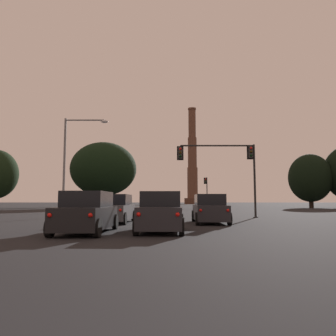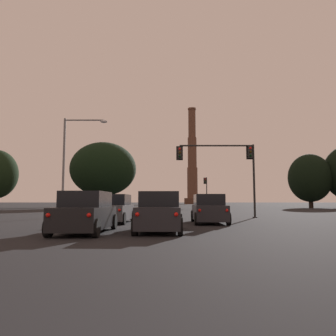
{
  "view_description": "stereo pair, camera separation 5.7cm",
  "coord_description": "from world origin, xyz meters",
  "px_view_note": "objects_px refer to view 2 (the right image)",
  "views": [
    {
      "loc": [
        0.17,
        -0.38,
        1.43
      ],
      "look_at": [
        0.3,
        33.08,
        4.8
      ],
      "focal_mm": 35.0,
      "sensor_mm": 36.0,
      "label": 1
    },
    {
      "loc": [
        0.22,
        -0.38,
        1.43
      ],
      "look_at": [
        0.3,
        33.08,
        4.8
      ],
      "focal_mm": 35.0,
      "sensor_mm": 36.0,
      "label": 2
    }
  ],
  "objects_px": {
    "traffic_light_far_right": "(205,188)",
    "street_lamp": "(70,155)",
    "suv_left_lane_second": "(85,213)",
    "suv_right_lane_front": "(208,209)",
    "suv_center_lane_second": "(159,212)",
    "smokestack": "(192,166)",
    "traffic_light_overhead_right": "(227,161)",
    "suv_left_lane_front": "(114,209)"
  },
  "relations": [
    {
      "from": "suv_left_lane_second",
      "to": "suv_center_lane_second",
      "type": "bearing_deg",
      "value": 12.25
    },
    {
      "from": "suv_left_lane_front",
      "to": "suv_right_lane_front",
      "type": "bearing_deg",
      "value": -1.94
    },
    {
      "from": "suv_left_lane_front",
      "to": "suv_right_lane_front",
      "type": "xyz_separation_m",
      "value": [
        6.18,
        -0.42,
        0.0
      ]
    },
    {
      "from": "street_lamp",
      "to": "suv_left_lane_front",
      "type": "bearing_deg",
      "value": -52.95
    },
    {
      "from": "traffic_light_far_right",
      "to": "street_lamp",
      "type": "xyz_separation_m",
      "value": [
        -15.94,
        -36.09,
        1.41
      ]
    },
    {
      "from": "suv_left_lane_second",
      "to": "traffic_light_overhead_right",
      "type": "xyz_separation_m",
      "value": [
        8.96,
        13.41,
        4.02
      ]
    },
    {
      "from": "suv_left_lane_second",
      "to": "traffic_light_overhead_right",
      "type": "relative_size",
      "value": 0.71
    },
    {
      "from": "suv_center_lane_second",
      "to": "suv_left_lane_front",
      "type": "bearing_deg",
      "value": 119.39
    },
    {
      "from": "suv_center_lane_second",
      "to": "street_lamp",
      "type": "height_order",
      "value": "street_lamp"
    },
    {
      "from": "suv_right_lane_front",
      "to": "traffic_light_far_right",
      "type": "height_order",
      "value": "traffic_light_far_right"
    },
    {
      "from": "suv_left_lane_second",
      "to": "suv_right_lane_front",
      "type": "distance_m",
      "value": 9.0
    },
    {
      "from": "street_lamp",
      "to": "suv_right_lane_front",
      "type": "bearing_deg",
      "value": -31.99
    },
    {
      "from": "suv_center_lane_second",
      "to": "traffic_light_overhead_right",
      "type": "relative_size",
      "value": 0.71
    },
    {
      "from": "traffic_light_far_right",
      "to": "street_lamp",
      "type": "bearing_deg",
      "value": -113.83
    },
    {
      "from": "street_lamp",
      "to": "traffic_light_far_right",
      "type": "bearing_deg",
      "value": 66.17
    },
    {
      "from": "suv_right_lane_front",
      "to": "smokestack",
      "type": "xyz_separation_m",
      "value": [
        8.64,
        129.47,
        16.77
      ]
    },
    {
      "from": "traffic_light_far_right",
      "to": "suv_right_lane_front",
      "type": "bearing_deg",
      "value": -96.42
    },
    {
      "from": "suv_left_lane_front",
      "to": "street_lamp",
      "type": "relative_size",
      "value": 0.57
    },
    {
      "from": "suv_left_lane_front",
      "to": "smokestack",
      "type": "bearing_deg",
      "value": 85.41
    },
    {
      "from": "traffic_light_overhead_right",
      "to": "street_lamp",
      "type": "relative_size",
      "value": 0.8
    },
    {
      "from": "traffic_light_far_right",
      "to": "street_lamp",
      "type": "height_order",
      "value": "street_lamp"
    },
    {
      "from": "suv_center_lane_second",
      "to": "traffic_light_far_right",
      "type": "xyz_separation_m",
      "value": [
        7.85,
        48.72,
        3.07
      ]
    },
    {
      "from": "suv_right_lane_front",
      "to": "traffic_light_far_right",
      "type": "bearing_deg",
      "value": 84.6
    },
    {
      "from": "suv_left_lane_front",
      "to": "street_lamp",
      "type": "distance_m",
      "value": 9.31
    },
    {
      "from": "suv_left_lane_second",
      "to": "street_lamp",
      "type": "relative_size",
      "value": 0.57
    },
    {
      "from": "traffic_light_far_right",
      "to": "suv_left_lane_second",
      "type": "bearing_deg",
      "value": -102.79
    },
    {
      "from": "suv_left_lane_second",
      "to": "smokestack",
      "type": "xyz_separation_m",
      "value": [
        15.01,
        135.83,
        16.77
      ]
    },
    {
      "from": "suv_center_lane_second",
      "to": "suv_left_lane_second",
      "type": "bearing_deg",
      "value": -166.88
    },
    {
      "from": "traffic_light_far_right",
      "to": "smokestack",
      "type": "xyz_separation_m",
      "value": [
        3.8,
        86.45,
        13.7
      ]
    },
    {
      "from": "suv_left_lane_front",
      "to": "suv_right_lane_front",
      "type": "distance_m",
      "value": 6.2
    },
    {
      "from": "traffic_light_far_right",
      "to": "traffic_light_overhead_right",
      "type": "relative_size",
      "value": 0.87
    },
    {
      "from": "suv_right_lane_front",
      "to": "street_lamp",
      "type": "xyz_separation_m",
      "value": [
        -11.1,
        6.93,
        4.48
      ]
    },
    {
      "from": "suv_center_lane_second",
      "to": "street_lamp",
      "type": "xyz_separation_m",
      "value": [
        -8.09,
        12.63,
        4.48
      ]
    },
    {
      "from": "suv_left_lane_second",
      "to": "suv_left_lane_front",
      "type": "bearing_deg",
      "value": 89.53
    },
    {
      "from": "suv_left_lane_second",
      "to": "smokestack",
      "type": "bearing_deg",
      "value": 84.79
    },
    {
      "from": "suv_left_lane_second",
      "to": "suv_right_lane_front",
      "type": "height_order",
      "value": "same"
    },
    {
      "from": "smokestack",
      "to": "traffic_light_overhead_right",
      "type": "bearing_deg",
      "value": -92.83
    },
    {
      "from": "traffic_light_overhead_right",
      "to": "smokestack",
      "type": "relative_size",
      "value": 0.15
    },
    {
      "from": "street_lamp",
      "to": "smokestack",
      "type": "bearing_deg",
      "value": 80.85
    },
    {
      "from": "traffic_light_far_right",
      "to": "street_lamp",
      "type": "distance_m",
      "value": 39.47
    },
    {
      "from": "traffic_light_overhead_right",
      "to": "street_lamp",
      "type": "height_order",
      "value": "street_lamp"
    },
    {
      "from": "suv_left_lane_second",
      "to": "smokestack",
      "type": "height_order",
      "value": "smokestack"
    }
  ]
}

